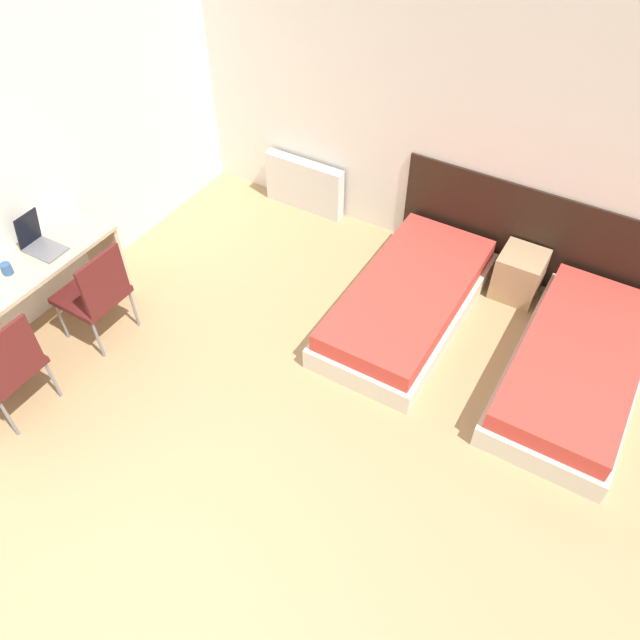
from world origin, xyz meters
name	(u,v)px	position (x,y,z in m)	size (l,w,h in m)	color
ground_plane	(118,629)	(0.00, 0.00, 0.00)	(20.00, 20.00, 0.00)	tan
wall_back	(437,112)	(0.00, 4.25, 1.35)	(5.81, 0.05, 2.70)	white
wall_left	(36,150)	(-2.43, 2.11, 1.35)	(0.05, 5.23, 2.70)	white
headboard_panel	(534,238)	(1.06, 4.22, 0.47)	(2.46, 0.03, 0.93)	black
bed_near_window	(408,301)	(0.34, 3.22, 0.17)	(0.93, 1.93, 0.36)	beige
bed_near_door	(576,367)	(1.78, 3.22, 0.17)	(0.93, 1.93, 0.36)	beige
nightstand	(519,274)	(1.06, 3.99, 0.22)	(0.38, 0.39, 0.44)	tan
radiator	(304,185)	(-1.26, 4.13, 0.27)	(0.87, 0.12, 0.54)	silver
desk	(10,298)	(-2.15, 1.29, 0.58)	(0.51, 1.91, 0.75)	#C6B28E
chair_near_laptop	(95,291)	(-1.72, 1.73, 0.50)	(0.48, 0.48, 0.91)	#511919
chair_near_notebook	(4,365)	(-1.72, 0.84, 0.50)	(0.47, 0.47, 0.91)	#511919
laptop	(39,242)	(-2.19, 1.71, 0.82)	(0.32, 0.22, 0.32)	slate
mug	(7,269)	(-2.18, 1.38, 0.80)	(0.08, 0.08, 0.09)	#2D5184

